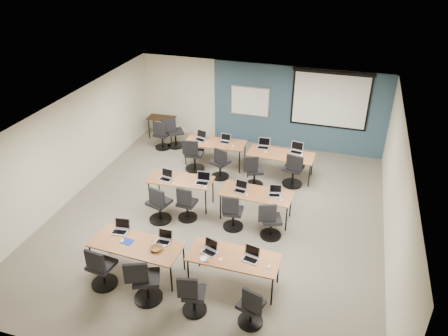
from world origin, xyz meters
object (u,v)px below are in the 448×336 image
(task_chair_11, at_px, (293,172))
(utility_table, at_px, (162,120))
(laptop_0, at_px, (121,228))
(laptop_8, at_px, (201,137))
(task_chair_0, at_px, (101,270))
(task_chair_9, at_px, (220,166))
(spare_chair_b, at_px, (162,137))
(laptop_10, at_px, (264,145))
(projector_screen, at_px, (331,97))
(task_chair_6, at_px, (232,215))
(laptop_1, at_px, (164,239))
(task_chair_3, at_px, (251,309))
(laptop_6, at_px, (241,188))
(training_table_mid_left, at_px, (181,181))
(laptop_7, at_px, (275,193))
(laptop_5, at_px, (203,180))
(task_chair_2, at_px, (192,297))
(laptop_3, at_px, (251,256))
(laptop_4, at_px, (166,177))
(task_chair_5, at_px, (187,206))
(task_chair_1, at_px, (145,284))
(spare_chair_a, at_px, (174,135))
(training_table_back_left, at_px, (215,144))
(task_chair_8, at_px, (194,157))
(laptop_11, at_px, (297,150))
(training_table_back_right, at_px, (281,155))
(laptop_2, at_px, (210,249))
(training_table_mid_right, at_px, (256,195))
(training_table_front_left, at_px, (137,246))
(whiteboard, at_px, (250,101))
(laptop_9, at_px, (225,140))
(training_table_front_right, at_px, (234,258))
(task_chair_4, at_px, (159,207))
(task_chair_10, at_px, (254,174))

(task_chair_11, height_order, utility_table, task_chair_11)
(laptop_0, height_order, laptop_8, laptop_8)
(task_chair_0, xyz_separation_m, task_chair_9, (0.98, 4.81, -0.01))
(task_chair_9, distance_m, spare_chair_b, 2.70)
(task_chair_0, relative_size, laptop_10, 2.89)
(projector_screen, distance_m, task_chair_6, 5.25)
(laptop_1, height_order, task_chair_3, laptop_1)
(laptop_6, bearing_deg, training_table_mid_left, -174.81)
(laptop_6, bearing_deg, laptop_7, 11.20)
(laptop_5, distance_m, task_chair_6, 1.26)
(task_chair_6, bearing_deg, laptop_0, -144.20)
(projector_screen, xyz_separation_m, task_chair_0, (-3.68, -7.35, -1.47))
(task_chair_2, height_order, laptop_3, laptop_3)
(laptop_4, distance_m, laptop_8, 2.47)
(task_chair_5, relative_size, spare_chair_b, 0.98)
(task_chair_1, xyz_separation_m, spare_chair_a, (-2.07, 6.41, -0.00))
(projector_screen, distance_m, training_table_back_left, 3.77)
(task_chair_8, xyz_separation_m, spare_chair_a, (-1.16, 1.28, -0.01))
(laptop_7, height_order, laptop_11, laptop_11)
(training_table_back_right, xyz_separation_m, laptop_6, (-0.60, -2.20, 0.10))
(laptop_11, bearing_deg, laptop_2, -91.52)
(task_chair_5, xyz_separation_m, laptop_10, (1.24, 3.06, 0.40))
(task_chair_1, distance_m, laptop_3, 2.11)
(task_chair_6, bearing_deg, training_table_mid_right, 49.44)
(task_chair_8, height_order, laptop_11, task_chair_8)
(task_chair_6, bearing_deg, training_table_front_left, -131.09)
(whiteboard, height_order, laptop_8, whiteboard)
(training_table_back_right, relative_size, laptop_9, 6.08)
(training_table_front_right, distance_m, task_chair_6, 1.90)
(training_table_back_right, bearing_deg, laptop_1, -107.18)
(spare_chair_a, bearing_deg, task_chair_6, -85.58)
(training_table_back_left, height_order, task_chair_8, task_chair_8)
(task_chair_6, bearing_deg, laptop_5, 140.29)
(laptop_3, height_order, laptop_7, laptop_3)
(task_chair_5, relative_size, laptop_7, 3.19)
(task_chair_3, bearing_deg, training_table_front_left, -177.93)
(training_table_front_left, xyz_separation_m, laptop_5, (0.49, 2.69, 0.11))
(task_chair_0, distance_m, laptop_1, 1.38)
(laptop_4, relative_size, task_chair_8, 0.31)
(whiteboard, distance_m, laptop_8, 2.13)
(task_chair_2, distance_m, task_chair_4, 3.07)
(utility_table, bearing_deg, laptop_0, -77.59)
(training_table_mid_right, distance_m, laptop_9, 2.94)
(training_table_mid_left, xyz_separation_m, task_chair_0, (-0.39, -3.28, -0.26))
(task_chair_11, bearing_deg, task_chair_2, -90.37)
(laptop_6, distance_m, laptop_8, 3.11)
(task_chair_2, relative_size, task_chair_10, 0.97)
(task_chair_0, bearing_deg, task_chair_5, 80.27)
(laptop_1, distance_m, task_chair_2, 1.44)
(task_chair_0, relative_size, task_chair_11, 0.97)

